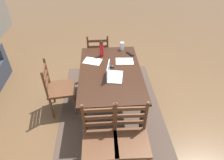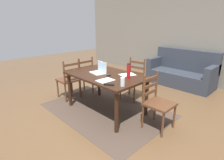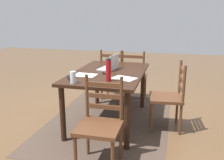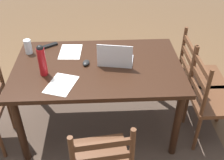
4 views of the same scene
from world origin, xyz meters
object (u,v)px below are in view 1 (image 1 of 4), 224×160
(chair_left_near, at_px, (131,139))
(chair_far_head, at_px, (59,88))
(water_bottle, at_px, (101,48))
(laptop, at_px, (112,74))
(dining_table, at_px, (110,76))
(tv_remote, at_px, (130,54))
(chair_left_far, at_px, (100,141))
(chair_right_far, at_px, (98,54))
(drinking_glass, at_px, (122,46))
(computer_mouse, at_px, (111,66))

(chair_left_near, bearing_deg, chair_far_head, 44.87)
(chair_left_near, height_order, water_bottle, water_bottle)
(chair_far_head, bearing_deg, laptop, -100.30)
(dining_table, height_order, tv_remote, tv_remote)
(chair_left_far, bearing_deg, chair_right_far, -0.01)
(chair_left_near, distance_m, drinking_glass, 1.79)
(dining_table, xyz_separation_m, computer_mouse, (0.11, -0.02, 0.11))
(laptop, bearing_deg, chair_left_near, -168.72)
(dining_table, height_order, computer_mouse, computer_mouse)
(tv_remote, bearing_deg, chair_left_far, 36.55)
(drinking_glass, bearing_deg, tv_remote, -145.66)
(laptop, distance_m, water_bottle, 0.66)
(dining_table, bearing_deg, chair_right_far, 10.38)
(dining_table, relative_size, tv_remote, 9.17)
(chair_far_head, height_order, tv_remote, chair_far_head)
(chair_far_head, xyz_separation_m, computer_mouse, (0.11, -0.88, 0.33))
(chair_far_head, relative_size, tv_remote, 5.59)
(chair_left_far, bearing_deg, water_bottle, -2.65)
(dining_table, xyz_separation_m, chair_far_head, (-0.00, 0.86, -0.22))
(water_bottle, bearing_deg, chair_right_far, 6.78)
(dining_table, bearing_deg, tv_remote, -37.70)
(chair_far_head, bearing_deg, computer_mouse, -82.69)
(dining_table, height_order, chair_right_far, chair_right_far)
(laptop, height_order, tv_remote, laptop)
(dining_table, bearing_deg, chair_left_near, -169.54)
(laptop, bearing_deg, tv_remote, -29.01)
(water_bottle, bearing_deg, chair_far_head, 123.00)
(chair_far_head, relative_size, laptop, 2.69)
(chair_right_far, xyz_separation_m, computer_mouse, (-0.96, -0.22, 0.33))
(computer_mouse, bearing_deg, chair_far_head, 107.37)
(laptop, xyz_separation_m, tv_remote, (0.66, -0.37, -0.05))
(laptop, height_order, computer_mouse, laptop)
(dining_table, xyz_separation_m, tv_remote, (0.50, -0.38, 0.10))
(chair_far_head, relative_size, drinking_glass, 6.62)
(drinking_glass, bearing_deg, chair_left_near, 178.04)
(chair_left_near, relative_size, drinking_glass, 6.62)
(drinking_glass, xyz_separation_m, tv_remote, (-0.18, -0.13, -0.06))
(laptop, distance_m, tv_remote, 0.76)
(chair_left_near, distance_m, laptop, 0.99)
(dining_table, height_order, drinking_glass, drinking_glass)
(chair_right_far, xyz_separation_m, water_bottle, (-0.59, -0.07, 0.46))
(chair_right_far, relative_size, computer_mouse, 9.50)
(chair_left_near, relative_size, tv_remote, 5.59)
(dining_table, distance_m, water_bottle, 0.55)
(chair_far_head, distance_m, water_bottle, 0.99)
(chair_far_head, bearing_deg, drinking_glass, -58.55)
(chair_left_far, xyz_separation_m, laptop, (0.90, -0.21, 0.37))
(chair_left_far, height_order, tv_remote, chair_left_far)
(drinking_glass, bearing_deg, water_bottle, 118.31)
(chair_left_far, relative_size, computer_mouse, 9.50)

